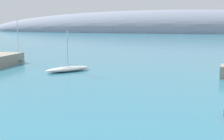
# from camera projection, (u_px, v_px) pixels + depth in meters

# --- Properties ---
(distant_ridge) EXTENTS (365.28, 87.07, 38.01)m
(distant_ridge) POSITION_uv_depth(u_px,v_px,m) (179.00, 32.00, 259.52)
(distant_ridge) COLOR gray
(distant_ridge) RESTS_ON ground
(sailboat_teal_near_shore) EXTENTS (4.75, 6.56, 9.20)m
(sailboat_teal_near_shore) POSITION_uv_depth(u_px,v_px,m) (19.00, 59.00, 64.54)
(sailboat_teal_near_shore) COLOR #1E6B70
(sailboat_teal_near_shore) RESTS_ON water
(sailboat_white_mid_mooring) EXTENTS (7.10, 7.77, 7.01)m
(sailboat_white_mid_mooring) POSITION_uv_depth(u_px,v_px,m) (68.00, 69.00, 51.64)
(sailboat_white_mid_mooring) COLOR white
(sailboat_white_mid_mooring) RESTS_ON water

